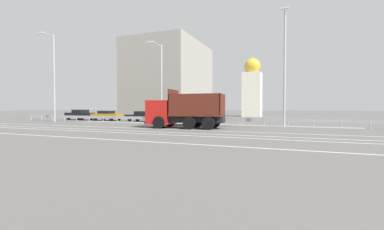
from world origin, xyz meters
The scene contains 18 objects.
ground_plane centered at (0.00, 0.00, 0.00)m, with size 320.00×320.00×0.00m, color #605E5B.
lane_strip_0 centered at (0.20, -2.28, 0.00)m, with size 51.08×0.16×0.01m, color silver.
lane_strip_1 centered at (0.20, -4.66, 0.00)m, with size 51.08×0.16×0.01m, color silver.
lane_strip_2 centered at (0.20, -6.07, 0.00)m, with size 51.08×0.16×0.01m, color silver.
lane_strip_3 centered at (0.20, -9.54, 0.00)m, with size 51.08×0.16×0.01m, color silver.
median_island centered at (0.00, 2.41, 0.09)m, with size 28.10×1.10×0.18m, color gray.
median_guardrail centered at (0.00, 3.78, 0.57)m, with size 51.08×0.09×0.78m.
dump_truck centered at (-0.66, -0.55, 1.25)m, with size 6.89×3.23×3.36m.
median_road_sign centered at (-4.28, 2.41, 1.15)m, with size 0.72×0.16×2.20m.
street_lamp_0 centered at (-19.09, 2.35, 5.92)m, with size 0.71×2.00×10.90m.
street_lamp_1 centered at (-3.87, 2.31, 4.63)m, with size 0.71×2.49×8.25m.
street_lamp_2 centered at (8.15, 2.21, 5.38)m, with size 0.70×1.85×9.86m.
parked_car_0 centered at (-20.14, 7.56, 0.77)m, with size 4.44×2.12×1.51m.
parked_car_1 centered at (-15.20, 7.53, 0.71)m, with size 4.24×2.18×1.35m.
parked_car_2 centered at (-9.40, 7.53, 0.68)m, with size 4.79×2.05×1.33m.
parked_car_3 centered at (-3.31, 7.40, 0.67)m, with size 4.73×2.08×1.29m.
background_building_0 centered at (-12.18, 20.77, 6.63)m, with size 11.40×15.36×13.25m, color gray.
church_tower centered at (0.91, 31.66, 5.73)m, with size 3.60×3.60×12.63m.
Camera 1 is at (9.02, -21.00, 1.76)m, focal length 24.00 mm.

